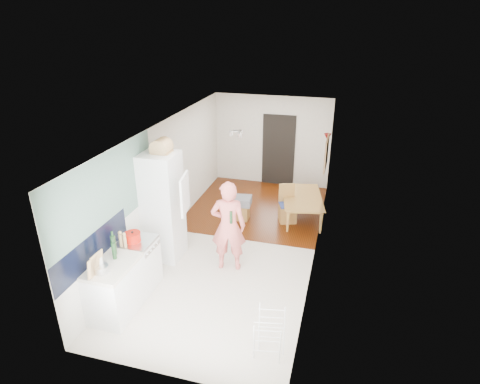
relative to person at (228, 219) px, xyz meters
The scene contains 32 objects.
room_shell 0.87m from the person, 94.28° to the left, with size 3.20×7.00×2.50m, color silver, non-canonical shape.
floor 1.35m from the person, 94.28° to the left, with size 3.20×7.00×0.01m, color silver.
wood_floor_overlay 2.89m from the person, 91.35° to the left, with size 3.20×3.30×0.01m, color #561D07.
sage_wall_panel 2.17m from the person, 145.08° to the right, with size 0.02×3.00×1.30m, color slate.
tile_splashback 2.37m from the person, 134.05° to the right, with size 0.02×1.90×0.50m, color black.
doorway_recess 4.33m from the person, 88.19° to the left, with size 0.90×0.04×2.00m, color black.
base_cabinet 2.27m from the person, 128.66° to the right, with size 0.60×0.90×0.86m, color white.
worktop 2.19m from the person, 128.66° to the right, with size 0.62×0.92×0.06m, color beige.
range_cooker 1.77m from the person, 145.02° to the right, with size 0.60×0.60×0.88m, color white.
cooker_top 1.67m from the person, 145.02° to the right, with size 0.60×0.60×0.04m, color silver.
fridge_housing 1.34m from the person, behind, with size 0.66×0.66×2.15m, color white.
fridge_door 0.91m from the person, 162.07° to the right, with size 0.56×0.04×0.70m, color white.
fridge_interior 1.14m from the person, behind, with size 0.02×0.52×0.66m, color white.
pinboard 3.18m from the person, 61.09° to the left, with size 0.03×0.90×0.70m, color tan.
pinboard_frame 3.17m from the person, 61.33° to the left, with size 0.01×0.94×0.74m, color #AD8136.
wall_sconce 3.77m from the person, 66.50° to the left, with size 0.18×0.18×0.16m, color maroon.
person is the anchor object (origin of this frame).
dining_table 2.77m from the person, 65.35° to the left, with size 1.35×0.75×0.47m, color #AD8136.
dining_chair 2.35m from the person, 69.99° to the left, with size 0.37×0.37×0.89m, color #AD8136, non-canonical shape.
stool 2.16m from the person, 97.68° to the left, with size 0.31×0.31×0.41m, color #AD8136, non-canonical shape.
grey_drape 2.01m from the person, 97.47° to the left, with size 0.41×0.41×0.18m, color slate.
drying_rack 2.40m from the person, 58.96° to the right, with size 0.38×0.34×0.74m, color white, non-canonical shape.
bread_bin 1.77m from the person, behind, with size 0.35×0.33×0.19m, color tan, non-canonical shape.
red_casserole 1.71m from the person, 144.53° to the right, with size 0.27×0.27×0.16m, color red.
steel_pan 2.37m from the person, 125.93° to the right, with size 0.22×0.22×0.11m, color silver.
held_bottle 0.16m from the person, 50.53° to the right, with size 0.05×0.05×0.24m, color #1B3C1D.
bottle_a 2.05m from the person, 135.82° to the right, with size 0.08×0.08×0.33m, color #1B3C1D.
bottle_b 2.09m from the person, 132.13° to the right, with size 0.07×0.07×0.29m, color #1B3C1D.
bottle_c 2.36m from the person, 127.68° to the right, with size 0.09×0.09×0.22m, color silver.
pepper_mill_front 1.85m from the person, 140.58° to the right, with size 0.05×0.05×0.20m, color tan.
pepper_mill_back 1.91m from the person, 141.99° to the right, with size 0.06×0.06×0.21m, color tan.
chopping_boards 2.46m from the person, 125.43° to the right, with size 0.04×0.26×0.35m, color tan, non-canonical shape.
Camera 1 is at (1.99, -7.03, 4.44)m, focal length 30.00 mm.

